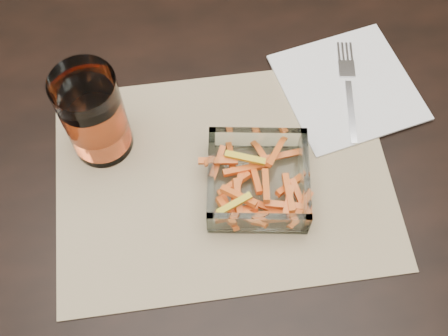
{
  "coord_description": "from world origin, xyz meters",
  "views": [
    {
      "loc": [
        -0.11,
        -0.37,
        1.44
      ],
      "look_at": [
        -0.05,
        -0.05,
        0.78
      ],
      "focal_mm": 45.0,
      "sensor_mm": 36.0,
      "label": 1
    }
  ],
  "objects": [
    {
      "name": "dining_table",
      "position": [
        0.0,
        0.0,
        0.66
      ],
      "size": [
        1.6,
        0.9,
        0.75
      ],
      "color": "black",
      "rests_on": "ground"
    },
    {
      "name": "placemat",
      "position": [
        -0.05,
        -0.04,
        0.75
      ],
      "size": [
        0.46,
        0.35,
        0.0
      ],
      "primitive_type": "cube",
      "rotation": [
        0.0,
        0.0,
        -0.04
      ],
      "color": "tan",
      "rests_on": "dining_table"
    },
    {
      "name": "glass_bowl",
      "position": [
        -0.01,
        -0.07,
        0.77
      ],
      "size": [
        0.15,
        0.15,
        0.05
      ],
      "rotation": [
        0.0,
        0.0,
        -0.19
      ],
      "color": "white",
      "rests_on": "placemat"
    },
    {
      "name": "fork",
      "position": [
        0.16,
        0.06,
        0.76
      ],
      "size": [
        0.05,
        0.18,
        0.0
      ],
      "rotation": [
        0.0,
        0.0,
        -0.19
      ],
      "color": "silver",
      "rests_on": "napkin"
    },
    {
      "name": "tumbler",
      "position": [
        -0.2,
        0.04,
        0.82
      ],
      "size": [
        0.08,
        0.08,
        0.14
      ],
      "color": "white",
      "rests_on": "placemat"
    },
    {
      "name": "napkin",
      "position": [
        0.16,
        0.07,
        0.76
      ],
      "size": [
        0.21,
        0.21,
        0.0
      ],
      "primitive_type": "cube",
      "rotation": [
        0.0,
        0.0,
        0.17
      ],
      "color": "white",
      "rests_on": "placemat"
    }
  ]
}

